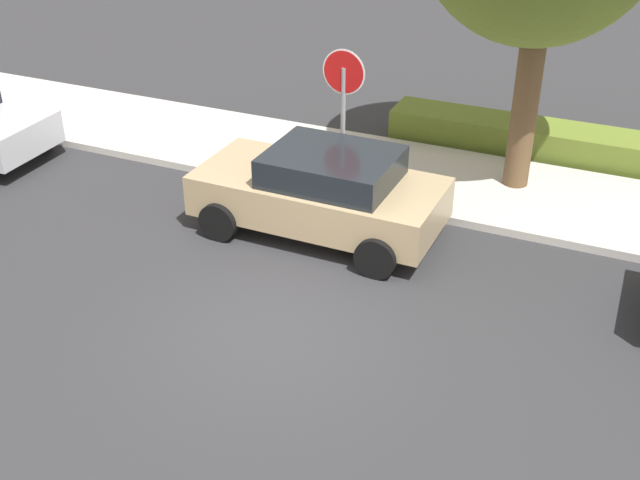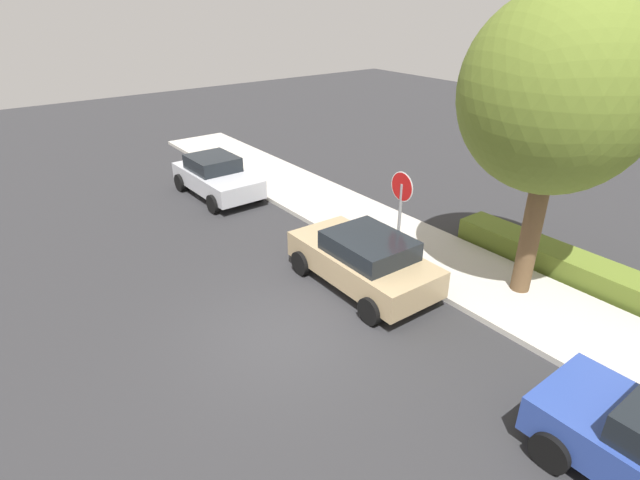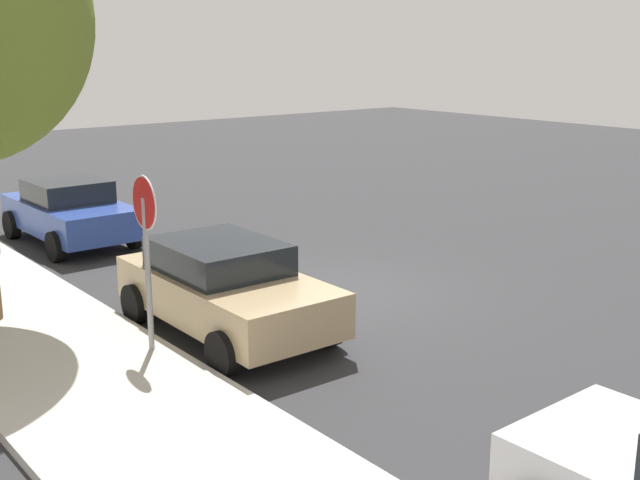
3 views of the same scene
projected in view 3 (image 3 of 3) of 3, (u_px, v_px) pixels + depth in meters
ground_plane at (335, 292)px, 14.46m from camera, size 60.00×60.00×0.00m
sidewalk_curb at (57, 356)px, 11.35m from camera, size 32.00×2.80×0.14m
stop_sign at (146, 235)px, 11.02m from camera, size 0.77×0.08×2.64m
parked_car_tan at (225, 287)px, 12.27m from camera, size 3.97×2.05×1.43m
parked_car_blue at (70, 211)px, 17.83m from camera, size 3.87×2.02×1.43m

